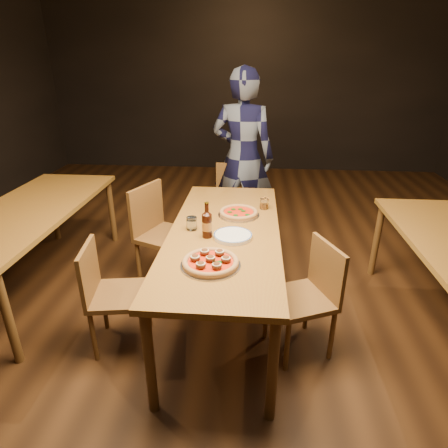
# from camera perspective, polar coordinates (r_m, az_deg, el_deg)

# --- Properties ---
(ground) EXTENTS (9.00, 9.00, 0.00)m
(ground) POSITION_cam_1_polar(r_m,az_deg,el_deg) (3.14, 0.08, -13.46)
(ground) COLOR black
(room_shell) EXTENTS (9.00, 9.00, 9.00)m
(room_shell) POSITION_cam_1_polar(r_m,az_deg,el_deg) (2.50, 0.10, 22.79)
(room_shell) COLOR black
(room_shell) RESTS_ON ground
(table_main) EXTENTS (0.80, 2.00, 0.75)m
(table_main) POSITION_cam_1_polar(r_m,az_deg,el_deg) (2.78, 0.09, -2.26)
(table_main) COLOR brown
(table_main) RESTS_ON ground
(table_left) EXTENTS (0.80, 2.00, 0.75)m
(table_left) POSITION_cam_1_polar(r_m,az_deg,el_deg) (3.59, -27.60, 1.09)
(table_left) COLOR brown
(table_left) RESTS_ON ground
(chair_main_nw) EXTENTS (0.44, 0.44, 0.83)m
(chair_main_nw) POSITION_cam_1_polar(r_m,az_deg,el_deg) (2.73, -15.68, -10.26)
(chair_main_nw) COLOR brown
(chair_main_nw) RESTS_ON ground
(chair_main_sw) EXTENTS (0.58, 0.58, 0.95)m
(chair_main_sw) POSITION_cam_1_polar(r_m,az_deg,el_deg) (3.35, -8.69, -1.70)
(chair_main_sw) COLOR brown
(chair_main_sw) RESTS_ON ground
(chair_main_e) EXTENTS (0.51, 0.51, 0.84)m
(chair_main_e) POSITION_cam_1_polar(r_m,az_deg,el_deg) (2.63, 11.53, -11.04)
(chair_main_e) COLOR brown
(chair_main_e) RESTS_ON ground
(chair_end) EXTENTS (0.43, 0.43, 0.90)m
(chair_end) POSITION_cam_1_polar(r_m,az_deg,el_deg) (4.07, 1.41, 2.92)
(chair_end) COLOR brown
(chair_end) RESTS_ON ground
(pizza_meatball) EXTENTS (0.37, 0.37, 0.07)m
(pizza_meatball) POSITION_cam_1_polar(r_m,az_deg,el_deg) (2.28, -2.07, -5.79)
(pizza_meatball) COLOR #B7B7BF
(pizza_meatball) RESTS_ON table_main
(pizza_margherita) EXTENTS (0.33, 0.33, 0.04)m
(pizza_margherita) POSITION_cam_1_polar(r_m,az_deg,el_deg) (3.01, 2.25, 1.73)
(pizza_margherita) COLOR #B7B7BF
(pizza_margherita) RESTS_ON table_main
(plate_stack) EXTENTS (0.27, 0.27, 0.03)m
(plate_stack) POSITION_cam_1_polar(r_m,az_deg,el_deg) (2.63, 1.35, -1.82)
(plate_stack) COLOR white
(plate_stack) RESTS_ON table_main
(beer_bottle) EXTENTS (0.07, 0.07, 0.25)m
(beer_bottle) POSITION_cam_1_polar(r_m,az_deg,el_deg) (2.61, -2.60, -0.15)
(beer_bottle) COLOR black
(beer_bottle) RESTS_ON table_main
(water_glass) EXTENTS (0.08, 0.08, 0.10)m
(water_glass) POSITION_cam_1_polar(r_m,az_deg,el_deg) (2.75, -4.93, 0.10)
(water_glass) COLOR white
(water_glass) RESTS_ON table_main
(amber_glass) EXTENTS (0.07, 0.07, 0.09)m
(amber_glass) POSITION_cam_1_polar(r_m,az_deg,el_deg) (3.15, 6.15, 3.11)
(amber_glass) COLOR #AC5E13
(amber_glass) RESTS_ON table_main
(diner) EXTENTS (0.76, 0.58, 1.86)m
(diner) POSITION_cam_1_polar(r_m,az_deg,el_deg) (4.11, 2.87, 10.07)
(diner) COLOR black
(diner) RESTS_ON ground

